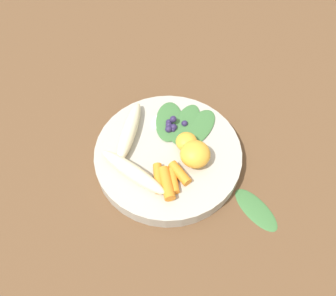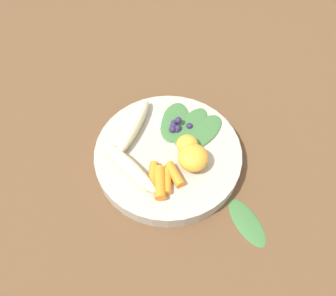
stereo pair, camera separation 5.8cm
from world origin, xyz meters
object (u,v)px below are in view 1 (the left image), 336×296
(bowl, at_px, (168,155))
(banana_peeled_right, at_px, (129,131))
(orange_segment_near, at_px, (186,142))
(kale_leaf_stray, at_px, (256,209))
(banana_peeled_left, at_px, (132,172))

(bowl, bearing_deg, banana_peeled_right, 65.84)
(banana_peeled_right, distance_m, orange_segment_near, 0.11)
(kale_leaf_stray, bearing_deg, banana_peeled_right, -157.99)
(bowl, xyz_separation_m, kale_leaf_stray, (-0.10, -0.16, -0.01))
(banana_peeled_left, relative_size, banana_peeled_right, 1.00)
(banana_peeled_right, bearing_deg, banana_peeled_left, 18.65)
(bowl, height_order, banana_peeled_left, banana_peeled_left)
(orange_segment_near, relative_size, kale_leaf_stray, 0.41)
(banana_peeled_right, relative_size, orange_segment_near, 3.53)
(kale_leaf_stray, bearing_deg, orange_segment_near, -169.91)
(banana_peeled_left, bearing_deg, kale_leaf_stray, 23.13)
(orange_segment_near, bearing_deg, banana_peeled_right, 78.55)
(bowl, bearing_deg, orange_segment_near, -71.18)
(orange_segment_near, bearing_deg, kale_leaf_stray, -131.61)
(orange_segment_near, height_order, kale_leaf_stray, orange_segment_near)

